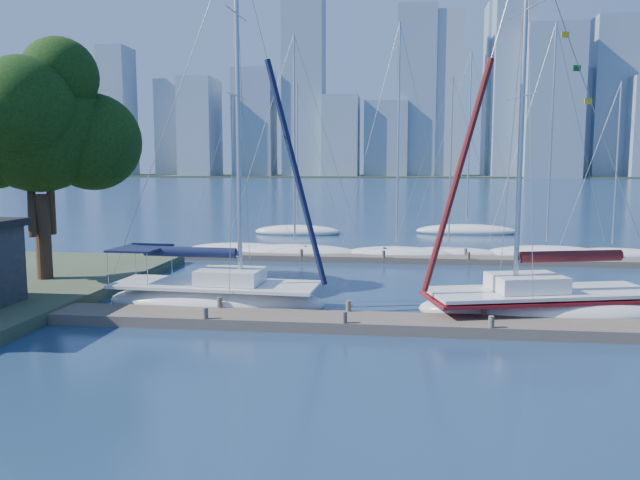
# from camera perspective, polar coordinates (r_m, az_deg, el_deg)

# --- Properties ---
(ground) EXTENTS (700.00, 700.00, 0.00)m
(ground) POSITION_cam_1_polar(r_m,az_deg,el_deg) (22.92, 2.43, -8.00)
(ground) COLOR #182B4E
(ground) RESTS_ON ground
(near_dock) EXTENTS (26.00, 2.00, 0.40)m
(near_dock) POSITION_cam_1_polar(r_m,az_deg,el_deg) (22.87, 2.43, -7.52)
(near_dock) COLOR brown
(near_dock) RESTS_ON ground
(far_dock) EXTENTS (30.00, 1.80, 0.36)m
(far_dock) POSITION_cam_1_polar(r_m,az_deg,el_deg) (38.51, 7.34, -1.71)
(far_dock) COLOR brown
(far_dock) RESTS_ON ground
(far_shore) EXTENTS (800.00, 100.00, 1.50)m
(far_shore) POSITION_cam_1_polar(r_m,az_deg,el_deg) (342.14, 6.82, 5.81)
(far_shore) COLOR #38472D
(far_shore) RESTS_ON ground
(tree) EXTENTS (8.64, 7.89, 11.60)m
(tree) POSITION_cam_1_polar(r_m,az_deg,el_deg) (32.11, -24.38, 9.76)
(tree) COLOR #311F16
(tree) RESTS_ON ground
(sailboat_navy) EXTENTS (9.23, 3.48, 15.35)m
(sailboat_navy) POSITION_cam_1_polar(r_m,az_deg,el_deg) (25.95, -9.51, -3.69)
(sailboat_navy) COLOR silver
(sailboat_navy) RESTS_ON ground
(sailboat_maroon) EXTENTS (9.83, 5.35, 15.02)m
(sailboat_maroon) POSITION_cam_1_polar(r_m,az_deg,el_deg) (25.44, 19.60, -4.35)
(sailboat_maroon) COLOR silver
(sailboat_maroon) RESTS_ON ground
(bg_boat_0) EXTENTS (7.22, 2.16, 11.51)m
(bg_boat_0) POSITION_cam_1_polar(r_m,az_deg,el_deg) (42.57, -7.34, -0.83)
(bg_boat_0) COLOR silver
(bg_boat_0) RESTS_ON ground
(bg_boat_1) EXTENTS (8.99, 5.61, 14.35)m
(bg_boat_1) POSITION_cam_1_polar(r_m,az_deg,el_deg) (40.30, -2.31, -1.14)
(bg_boat_1) COLOR silver
(bg_boat_1) RESTS_ON ground
(bg_boat_2) EXTENTS (7.40, 4.29, 14.88)m
(bg_boat_2) POSITION_cam_1_polar(r_m,az_deg,el_deg) (39.82, 7.01, -1.27)
(bg_boat_2) COLOR silver
(bg_boat_2) RESTS_ON ground
(bg_boat_3) EXTENTS (7.07, 2.28, 11.67)m
(bg_boat_3) POSITION_cam_1_polar(r_m,az_deg,el_deg) (40.96, 11.66, -1.22)
(bg_boat_3) COLOR silver
(bg_boat_3) RESTS_ON ground
(bg_boat_4) EXTENTS (8.21, 4.33, 14.88)m
(bg_boat_4) POSITION_cam_1_polar(r_m,az_deg,el_deg) (42.08, 19.98, -1.18)
(bg_boat_4) COLOR silver
(bg_boat_4) RESTS_ON ground
(bg_boat_5) EXTENTS (6.95, 2.92, 11.31)m
(bg_boat_5) POSITION_cam_1_polar(r_m,az_deg,el_deg) (43.68, 25.13, -1.23)
(bg_boat_5) COLOR silver
(bg_boat_5) RESTS_ON ground
(bg_boat_6) EXTENTS (7.71, 3.67, 13.08)m
(bg_boat_6) POSITION_cam_1_polar(r_m,az_deg,el_deg) (53.41, -2.06, 0.83)
(bg_boat_6) COLOR silver
(bg_boat_6) RESTS_ON ground
(bg_boat_7) EXTENTS (8.86, 3.61, 15.70)m
(bg_boat_7) POSITION_cam_1_polar(r_m,az_deg,el_deg) (55.22, 13.25, 0.87)
(bg_boat_7) COLOR silver
(bg_boat_7) RESTS_ON ground
(skyline) EXTENTS (503.64, 51.31, 112.61)m
(skyline) POSITION_cam_1_polar(r_m,az_deg,el_deg) (314.48, 10.55, 12.12)
(skyline) COLOR slate
(skyline) RESTS_ON ground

